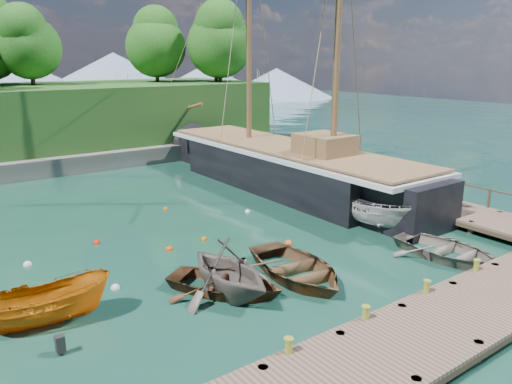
% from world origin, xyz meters
% --- Properties ---
extents(ground, '(160.00, 160.00, 0.00)m').
position_xyz_m(ground, '(0.00, 0.00, 0.00)').
color(ground, '#133829').
rests_on(ground, ground).
extents(dock_near, '(20.00, 3.20, 1.10)m').
position_xyz_m(dock_near, '(2.00, -6.50, 0.43)').
color(dock_near, '#503B2E').
rests_on(dock_near, ground).
extents(dock_east, '(3.20, 24.00, 1.10)m').
position_xyz_m(dock_east, '(11.50, 7.00, 0.43)').
color(dock_east, '#503B2E').
rests_on(dock_east, ground).
extents(bollard_0, '(0.26, 0.26, 0.45)m').
position_xyz_m(bollard_0, '(-4.00, -5.10, 0.00)').
color(bollard_0, olive).
rests_on(bollard_0, ground).
extents(bollard_1, '(0.26, 0.26, 0.45)m').
position_xyz_m(bollard_1, '(-1.00, -5.10, 0.00)').
color(bollard_1, olive).
rests_on(bollard_1, ground).
extents(bollard_2, '(0.26, 0.26, 0.45)m').
position_xyz_m(bollard_2, '(2.00, -5.10, 0.00)').
color(bollard_2, olive).
rests_on(bollard_2, ground).
extents(bollard_3, '(0.26, 0.26, 0.45)m').
position_xyz_m(bollard_3, '(5.00, -5.10, 0.00)').
color(bollard_3, olive).
rests_on(bollard_3, ground).
extents(rowboat_0, '(4.96, 5.31, 0.90)m').
position_xyz_m(rowboat_0, '(-2.78, -0.08, 0.00)').
color(rowboat_0, '#502F19').
rests_on(rowboat_0, ground).
extents(rowboat_1, '(3.75, 4.30, 2.20)m').
position_xyz_m(rowboat_1, '(-2.81, -0.32, 0.00)').
color(rowboat_1, '#665C54').
rests_on(rowboat_1, ground).
extents(rowboat_2, '(4.19, 5.47, 1.06)m').
position_xyz_m(rowboat_2, '(0.07, -0.65, 0.00)').
color(rowboat_2, brown).
rests_on(rowboat_2, ground).
extents(rowboat_3, '(3.68, 4.92, 0.97)m').
position_xyz_m(rowboat_3, '(6.50, -2.98, 0.00)').
color(rowboat_3, slate).
rests_on(rowboat_3, ground).
extents(motorboat_orange, '(4.33, 2.21, 1.60)m').
position_xyz_m(motorboat_orange, '(-8.62, 1.37, 0.00)').
color(motorboat_orange, '#C3650C').
rests_on(motorboat_orange, ground).
extents(cabin_boat_white, '(2.14, 5.29, 2.02)m').
position_xyz_m(cabin_boat_white, '(7.00, 1.48, 0.00)').
color(cabin_boat_white, silver).
rests_on(cabin_boat_white, ground).
extents(schooner, '(5.36, 28.85, 21.42)m').
position_xyz_m(schooner, '(8.49, 10.16, 1.19)').
color(schooner, black).
rests_on(schooner, ground).
extents(mooring_buoy_0, '(0.34, 0.34, 0.34)m').
position_xyz_m(mooring_buoy_0, '(-5.92, 2.53, 0.00)').
color(mooring_buoy_0, silver).
rests_on(mooring_buoy_0, ground).
extents(mooring_buoy_1, '(0.31, 0.31, 0.31)m').
position_xyz_m(mooring_buoy_1, '(-2.58, 4.83, 0.00)').
color(mooring_buoy_1, '#F64400').
rests_on(mooring_buoy_1, ground).
extents(mooring_buoy_2, '(0.29, 0.29, 0.29)m').
position_xyz_m(mooring_buoy_2, '(-0.71, 5.00, 0.00)').
color(mooring_buoy_2, '#DC6100').
rests_on(mooring_buoy_2, ground).
extents(mooring_buoy_3, '(0.29, 0.29, 0.29)m').
position_xyz_m(mooring_buoy_3, '(3.42, 7.33, 0.00)').
color(mooring_buoy_3, white).
rests_on(mooring_buoy_3, ground).
extents(mooring_buoy_4, '(0.30, 0.30, 0.30)m').
position_xyz_m(mooring_buoy_4, '(-4.91, 7.50, 0.00)').
color(mooring_buoy_4, '#F61D00').
rests_on(mooring_buoy_4, ground).
extents(mooring_buoy_5, '(0.28, 0.28, 0.28)m').
position_xyz_m(mooring_buoy_5, '(-0.01, 10.42, 0.00)').
color(mooring_buoy_5, '#D25A00').
rests_on(mooring_buoy_5, ground).
extents(mooring_buoy_6, '(0.35, 0.35, 0.35)m').
position_xyz_m(mooring_buoy_6, '(-8.04, 6.71, 0.00)').
color(mooring_buoy_6, silver).
rests_on(mooring_buoy_6, ground).
extents(mooring_buoy_7, '(0.36, 0.36, 0.36)m').
position_xyz_m(mooring_buoy_7, '(2.15, 2.30, 0.00)').
color(mooring_buoy_7, '#E75019').
rests_on(mooring_buoy_7, ground).
extents(distant_ridge, '(117.00, 40.00, 10.00)m').
position_xyz_m(distant_ridge, '(4.30, 70.00, 4.35)').
color(distant_ridge, '#728CA5').
rests_on(distant_ridge, ground).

